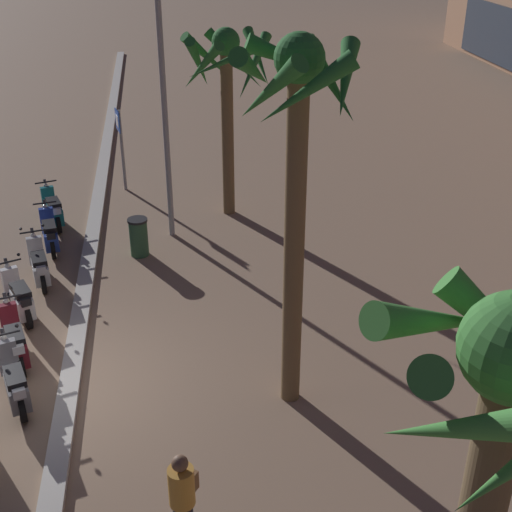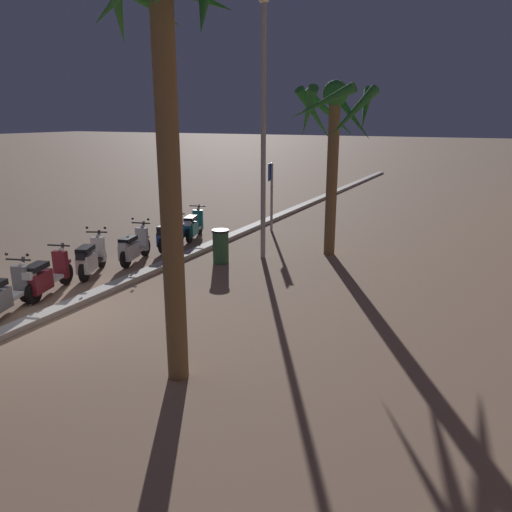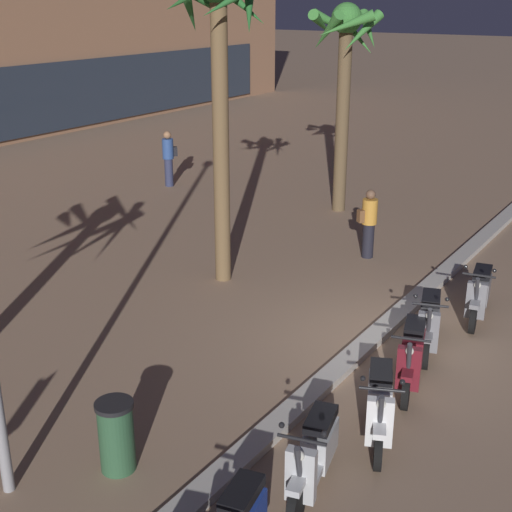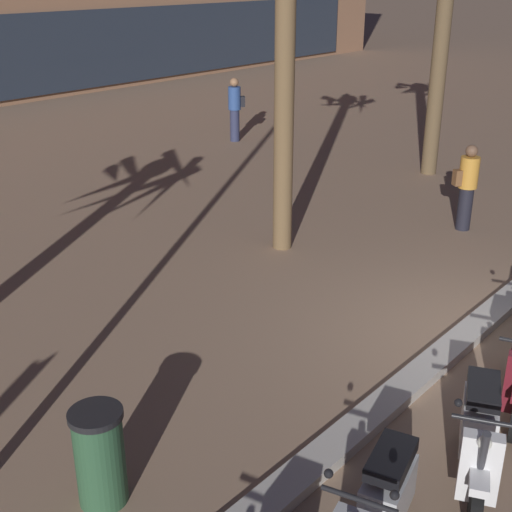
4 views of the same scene
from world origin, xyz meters
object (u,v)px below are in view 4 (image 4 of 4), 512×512
at_px(scooter_silver_mid_rear, 378,511).
at_px(pedestrian_by_palm_tree, 235,108).
at_px(pedestrian_window_shopping, 467,186).
at_px(litter_bin, 100,456).
at_px(scooter_white_lead_nearest, 479,436).

bearing_deg(scooter_silver_mid_rear, pedestrian_by_palm_tree, 46.92).
bearing_deg(pedestrian_window_shopping, litter_bin, -175.71).
xyz_separation_m(scooter_white_lead_nearest, pedestrian_by_palm_tree, (8.57, 10.89, 0.46)).
bearing_deg(scooter_silver_mid_rear, scooter_white_lead_nearest, -8.44).
bearing_deg(scooter_white_lead_nearest, pedestrian_window_shopping, 26.28).
bearing_deg(pedestrian_by_palm_tree, pedestrian_window_shopping, -107.05).
distance_m(pedestrian_window_shopping, litter_bin, 8.69).
relative_size(scooter_white_lead_nearest, pedestrian_by_palm_tree, 0.96).
bearing_deg(litter_bin, scooter_white_lead_nearest, -43.91).
distance_m(scooter_silver_mid_rear, scooter_white_lead_nearest, 1.43).
height_order(scooter_silver_mid_rear, scooter_white_lead_nearest, same).
xyz_separation_m(pedestrian_by_palm_tree, litter_bin, (-11.06, -8.50, -0.43)).
xyz_separation_m(scooter_white_lead_nearest, pedestrian_window_shopping, (6.17, 3.04, 0.38)).
relative_size(scooter_silver_mid_rear, litter_bin, 1.82).
xyz_separation_m(scooter_silver_mid_rear, litter_bin, (-1.07, 2.19, 0.04)).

